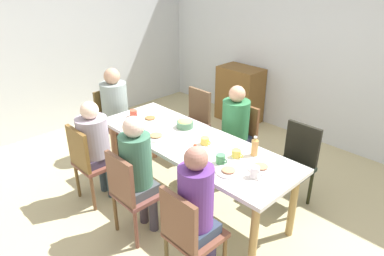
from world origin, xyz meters
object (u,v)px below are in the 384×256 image
(plate_0, at_px, (156,136))
(bowl_0, at_px, (185,124))
(person_5, at_px, (95,142))
(bottle_0, at_px, (195,156))
(chair_3, at_px, (113,119))
(cup_0, at_px, (236,153))
(cup_3, at_px, (221,159))
(person_1, at_px, (138,167))
(person_3, at_px, (115,105))
(bottle_1, at_px, (255,147))
(chair_4, at_px, (188,232))
(plate_4, at_px, (199,152))
(cup_1, at_px, (255,172))
(chair_2, at_px, (239,137))
(chair_5, at_px, (89,160))
(person_4, at_px, (197,205))
(side_cabinet, at_px, (240,94))
(cup_4, at_px, (134,113))
(plate_2, at_px, (228,171))
(plate_1, at_px, (261,167))
(plate_3, at_px, (150,119))
(cup_2, at_px, (205,141))
(dining_table, at_px, (192,148))
(person_2, at_px, (235,125))
(chair_0, at_px, (295,161))
(chair_6, at_px, (194,119))

(plate_0, distance_m, bowl_0, 0.39)
(person_5, bearing_deg, bottle_0, 18.13)
(chair_3, height_order, cup_0, chair_3)
(chair_3, xyz_separation_m, cup_3, (2.03, -0.11, 0.27))
(bowl_0, bearing_deg, person_1, -71.10)
(person_3, distance_m, bottle_1, 2.08)
(chair_4, height_order, cup_0, chair_4)
(person_5, xyz_separation_m, plate_4, (1.00, 0.57, 0.06))
(cup_1, bearing_deg, chair_3, 178.15)
(chair_2, bearing_deg, chair_4, -63.84)
(person_1, height_order, person_3, person_1)
(chair_4, relative_size, chair_5, 1.00)
(chair_2, xyz_separation_m, cup_0, (0.53, -0.70, 0.27))
(person_4, distance_m, bottle_1, 0.94)
(plate_0, xyz_separation_m, side_cabinet, (-0.73, 2.33, -0.31))
(person_5, relative_size, cup_0, 9.38)
(person_1, xyz_separation_m, bowl_0, (-0.30, 0.87, 0.06))
(chair_5, bearing_deg, cup_1, 23.49)
(bowl_0, bearing_deg, cup_1, -12.47)
(chair_3, height_order, person_4, person_4)
(cup_1, height_order, cup_4, cup_1)
(cup_3, bearing_deg, chair_5, -152.14)
(plate_2, relative_size, cup_4, 1.81)
(person_5, xyz_separation_m, plate_1, (1.58, 0.76, 0.06))
(person_1, relative_size, bottle_1, 6.25)
(person_5, bearing_deg, plate_3, 87.09)
(plate_2, bearing_deg, bowl_0, 159.08)
(cup_2, relative_size, bottle_0, 0.57)
(person_5, height_order, bottle_0, person_5)
(person_3, xyz_separation_m, cup_1, (2.30, -0.08, 0.05))
(dining_table, height_order, cup_1, cup_1)
(cup_3, distance_m, cup_4, 1.45)
(person_3, bearing_deg, person_2, 25.61)
(plate_2, bearing_deg, chair_2, 123.98)
(chair_0, distance_m, cup_0, 0.79)
(chair_3, height_order, person_5, person_5)
(dining_table, xyz_separation_m, chair_2, (0.00, 0.78, -0.15))
(cup_0, xyz_separation_m, cup_1, (0.33, -0.15, 0.01))
(dining_table, height_order, bottle_0, bottle_0)
(chair_4, height_order, person_5, person_5)
(chair_0, height_order, person_4, person_4)
(chair_0, relative_size, chair_6, 1.00)
(person_3, height_order, bowl_0, person_3)
(chair_6, xyz_separation_m, plate_1, (1.58, -0.71, 0.24))
(cup_3, xyz_separation_m, cup_4, (-1.45, 0.06, -0.00))
(chair_2, bearing_deg, plate_2, -56.02)
(chair_3, xyz_separation_m, bottle_1, (2.15, 0.23, 0.32))
(plate_2, distance_m, cup_0, 0.29)
(person_5, distance_m, cup_4, 0.67)
(plate_0, distance_m, cup_4, 0.65)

